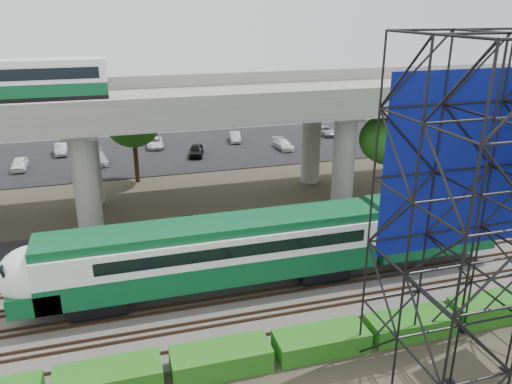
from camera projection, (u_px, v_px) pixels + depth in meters
name	position (u px, v px, depth m)	size (l,w,h in m)	color
ground	(274.00, 306.00, 28.13)	(140.00, 140.00, 0.00)	#474233
ballast_bed	(264.00, 287.00, 29.90)	(90.00, 12.00, 0.20)	slate
service_road	(231.00, 230.00, 37.57)	(90.00, 5.00, 0.08)	black
parking_lot	(184.00, 150.00, 58.73)	(90.00, 18.00, 0.08)	black
harbor_water	(164.00, 114.00, 78.54)	(140.00, 40.00, 0.03)	#495F78
rail_tracks	(264.00, 284.00, 29.84)	(90.00, 9.52, 0.16)	#472D1E
commuter_train	(251.00, 247.00, 28.72)	(29.30, 3.06, 4.30)	black
overpass	(200.00, 110.00, 39.41)	(80.00, 12.00, 12.40)	#9E9B93
scaffold_tower	(506.00, 227.00, 20.23)	(9.36, 6.36, 15.00)	black
hedge_strip	(321.00, 340.00, 24.33)	(34.60, 1.80, 1.20)	#165D15
trees	(156.00, 145.00, 39.53)	(40.94, 16.94, 7.69)	#382314
suv	(192.00, 226.00, 36.51)	(2.37, 5.15, 1.43)	black
parked_cars	(181.00, 146.00, 57.91)	(38.20, 9.29, 1.30)	white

